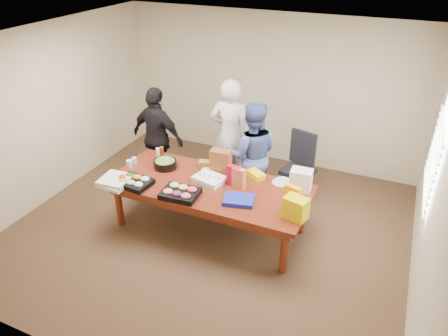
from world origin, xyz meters
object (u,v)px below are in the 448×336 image
at_px(conference_table, 210,207).
at_px(person_center, 230,135).
at_px(person_right, 252,155).
at_px(sheet_cake, 210,179).
at_px(office_chair, 298,169).
at_px(salad_bowl, 165,164).

relative_size(conference_table, person_center, 1.48).
relative_size(person_right, sheet_cake, 4.03).
bearing_deg(sheet_cake, office_chair, 65.40).
height_order(person_right, sheet_cake, person_right).
height_order(conference_table, person_right, person_right).
bearing_deg(person_right, person_center, -53.73).
bearing_deg(person_right, conference_table, 51.78).
bearing_deg(conference_table, sheet_cake, 110.67).
height_order(sheet_cake, salad_bowl, salad_bowl).
distance_m(person_center, sheet_cake, 1.17).
bearing_deg(person_right, office_chair, -166.42).
bearing_deg(salad_bowl, conference_table, -12.84).
bearing_deg(conference_table, person_right, 72.54).
distance_m(conference_table, sheet_cake, 0.42).
bearing_deg(conference_table, salad_bowl, 167.16).
distance_m(person_right, sheet_cake, 0.89).
xyz_separation_m(person_right, salad_bowl, (-1.11, -0.73, -0.04)).
relative_size(office_chair, sheet_cake, 2.48).
bearing_deg(sheet_cake, conference_table, -56.74).
xyz_separation_m(office_chair, person_center, (-1.13, -0.11, 0.42)).
distance_m(conference_table, salad_bowl, 0.94).
distance_m(conference_table, office_chair, 1.64).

